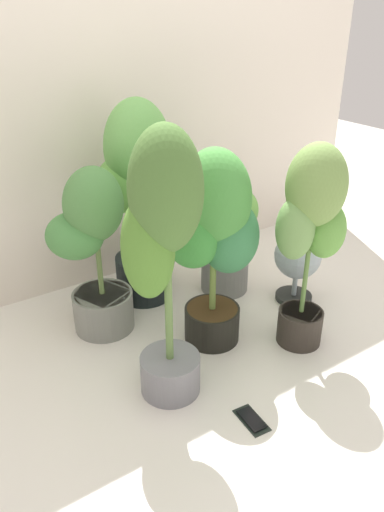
# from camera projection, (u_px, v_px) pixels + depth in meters

# --- Properties ---
(ground_plane) EXTENTS (8.00, 8.00, 0.00)m
(ground_plane) POSITION_uv_depth(u_px,v_px,m) (215.00, 350.00, 2.13)
(ground_plane) COLOR silver
(ground_plane) RESTS_ON ground
(mylar_back_wall) EXTENTS (3.20, 0.01, 2.00)m
(mylar_back_wall) POSITION_uv_depth(u_px,v_px,m) (110.00, 80.00, 2.31)
(mylar_back_wall) COLOR silver
(mylar_back_wall) RESTS_ON ground
(potted_plant_back_right) EXTENTS (0.39, 0.28, 0.67)m
(potted_plant_back_right) POSITION_uv_depth(u_px,v_px,m) (225.00, 226.00, 2.43)
(potted_plant_back_right) COLOR slate
(potted_plant_back_right) RESTS_ON ground
(potted_plant_back_left) EXTENTS (0.43, 0.36, 0.75)m
(potted_plant_back_left) POSITION_uv_depth(u_px,v_px,m) (93.00, 246.00, 2.09)
(potted_plant_back_left) COLOR gray
(potted_plant_back_left) RESTS_ON ground
(potted_plant_front_left) EXTENTS (0.34, 0.33, 1.02)m
(potted_plant_front_left) POSITION_uv_depth(u_px,v_px,m) (162.00, 244.00, 1.63)
(potted_plant_front_left) COLOR slate
(potted_plant_front_left) RESTS_ON ground
(potted_plant_back_center) EXTENTS (0.47, 0.43, 0.97)m
(potted_plant_back_center) POSITION_uv_depth(u_px,v_px,m) (136.00, 188.00, 2.27)
(potted_plant_back_center) COLOR black
(potted_plant_back_center) RESTS_ON ground
(potted_plant_front_right) EXTENTS (0.34, 0.31, 0.88)m
(potted_plant_front_right) POSITION_uv_depth(u_px,v_px,m) (311.00, 228.00, 1.94)
(potted_plant_front_right) COLOR #2E2822
(potted_plant_front_right) RESTS_ON ground
(potted_plant_center) EXTENTS (0.45, 0.38, 0.85)m
(potted_plant_center) POSITION_uv_depth(u_px,v_px,m) (214.00, 234.00, 1.98)
(potted_plant_center) COLOR black
(potted_plant_center) RESTS_ON ground
(cell_phone) EXTENTS (0.08, 0.15, 0.01)m
(cell_phone) POSITION_uv_depth(u_px,v_px,m) (252.00, 420.00, 1.77)
(cell_phone) COLOR black
(cell_phone) RESTS_ON ground
(floor_fan) EXTENTS (0.27, 0.27, 0.36)m
(floor_fan) POSITION_uv_depth(u_px,v_px,m) (298.00, 258.00, 2.39)
(floor_fan) COLOR #232625
(floor_fan) RESTS_ON ground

